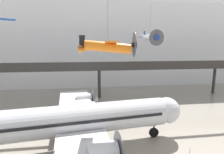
{
  "coord_description": "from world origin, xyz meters",
  "views": [
    {
      "loc": [
        -2.39,
        -14.0,
        12.37
      ],
      "look_at": [
        0.84,
        10.23,
        8.03
      ],
      "focal_mm": 28.0,
      "sensor_mm": 36.0,
      "label": 1
    }
  ],
  "objects": [
    {
      "name": "airliner_silver_main",
      "position": [
        -4.58,
        5.99,
        3.64
      ],
      "size": [
        29.51,
        33.76,
        10.66
      ],
      "rotation": [
        0.0,
        0.0,
        0.12
      ],
      "color": "silver",
      "rests_on": "ground"
    },
    {
      "name": "suspended_plane_white_twin",
      "position": [
        10.88,
        23.37,
        14.35
      ],
      "size": [
        9.06,
        7.41,
        8.98
      ],
      "rotation": [
        0.0,
        0.0,
        4.78
      ],
      "color": "silver"
    },
    {
      "name": "stanchion_barrier",
      "position": [
        8.76,
        2.7,
        0.33
      ],
      "size": [
        0.36,
        0.36,
        1.08
      ],
      "color": "#B2B5BA",
      "rests_on": "ground"
    },
    {
      "name": "mezzanine_walkway",
      "position": [
        0.0,
        26.21,
        7.31
      ],
      "size": [
        110.0,
        3.2,
        8.93
      ],
      "color": "#2D2B28",
      "rests_on": "ground"
    },
    {
      "name": "hangar_back_wall",
      "position": [
        0.0,
        39.38,
        12.68
      ],
      "size": [
        140.0,
        3.0,
        25.36
      ],
      "color": "silver",
      "rests_on": "ground"
    },
    {
      "name": "suspended_plane_orange_highwing",
      "position": [
        -0.3,
        4.87,
        12.34
      ],
      "size": [
        6.24,
        7.64,
        10.11
      ],
      "rotation": [
        0.0,
        0.0,
        6.19
      ],
      "color": "orange"
    }
  ]
}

